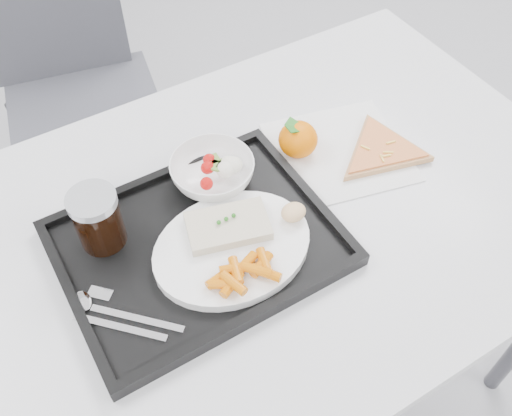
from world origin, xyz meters
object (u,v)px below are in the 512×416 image
at_px(pizza_slice, 382,150).
at_px(dinner_plate, 232,247).
at_px(table, 266,233).
at_px(chair, 69,73).
at_px(cola_glass, 97,218).
at_px(tangerine, 298,139).
at_px(salad_bowl, 212,172).
at_px(tray, 198,245).

bearing_deg(pizza_slice, dinner_plate, -170.79).
bearing_deg(dinner_plate, table, 27.80).
xyz_separation_m(table, chair, (-0.12, 0.86, -0.15)).
xyz_separation_m(cola_glass, tangerine, (0.40, 0.01, -0.04)).
xyz_separation_m(salad_bowl, cola_glass, (-0.22, -0.02, 0.03)).
relative_size(table, cola_glass, 11.11).
distance_m(tray, dinner_plate, 0.06).
distance_m(dinner_plate, cola_glass, 0.22).
distance_m(table, cola_glass, 0.32).
relative_size(chair, tray, 2.07).
relative_size(salad_bowl, tangerine, 1.80).
height_order(chair, tangerine, chair).
relative_size(tangerine, pizza_slice, 0.32).
height_order(tray, tangerine, tangerine).
height_order(salad_bowl, pizza_slice, salad_bowl).
height_order(salad_bowl, cola_glass, cola_glass).
xyz_separation_m(tray, dinner_plate, (0.04, -0.04, 0.02)).
relative_size(chair, tangerine, 11.02).
relative_size(salad_bowl, pizza_slice, 0.58).
height_order(cola_glass, pizza_slice, cola_glass).
distance_m(table, salad_bowl, 0.16).
relative_size(chair, salad_bowl, 6.11).
bearing_deg(chair, salad_bowl, -84.74).
bearing_deg(tangerine, tray, -159.10).
bearing_deg(cola_glass, tray, -33.80).
bearing_deg(tangerine, table, -143.60).
bearing_deg(salad_bowl, chair, 95.26).
xyz_separation_m(table, dinner_plate, (-0.10, -0.05, 0.09)).
relative_size(table, chair, 1.29).
distance_m(cola_glass, pizza_slice, 0.55).
height_order(table, salad_bowl, salad_bowl).
bearing_deg(chair, table, -81.80).
height_order(tray, pizza_slice, tray).
height_order(chair, cola_glass, chair).
bearing_deg(chair, cola_glass, -100.94).
relative_size(tray, salad_bowl, 2.96).
xyz_separation_m(dinner_plate, tangerine, (0.23, 0.15, 0.01)).
relative_size(dinner_plate, cola_glass, 2.50).
xyz_separation_m(tray, salad_bowl, (0.09, 0.11, 0.03)).
xyz_separation_m(tray, tangerine, (0.27, 0.10, 0.03)).
bearing_deg(pizza_slice, salad_bowl, 163.41).
distance_m(salad_bowl, pizza_slice, 0.33).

